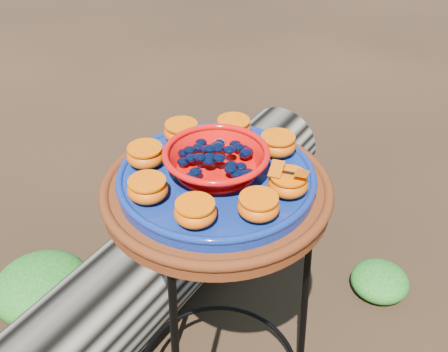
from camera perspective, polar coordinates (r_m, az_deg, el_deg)
plant_stand at (r=1.36m, az=-0.63°, el=-14.08°), size 0.44×0.44×0.70m
terracotta_saucer at (r=1.10m, az=-0.75°, el=-1.69°), size 0.44×0.44×0.04m
cobalt_plate at (r=1.08m, az=-0.77°, el=-0.41°), size 0.38×0.38×0.03m
red_bowl at (r=1.06m, az=-0.78°, el=1.29°), size 0.19×0.19×0.05m
glass_gems at (r=1.04m, az=-0.80°, el=3.07°), size 0.15×0.15×0.03m
orange_half_0 at (r=1.02m, az=6.52°, el=-0.82°), size 0.07×0.07×0.04m
orange_half_1 at (r=1.13m, az=5.48°, el=3.16°), size 0.07×0.07×0.04m
orange_half_2 at (r=1.18m, az=0.96°, el=4.88°), size 0.07×0.07×0.04m
orange_half_3 at (r=1.17m, az=-4.34°, el=4.45°), size 0.07×0.07×0.04m
orange_half_4 at (r=1.10m, az=-7.99°, el=2.04°), size 0.07×0.07×0.04m
orange_half_5 at (r=1.01m, az=-7.76°, el=-1.37°), size 0.07×0.07×0.04m
orange_half_6 at (r=0.95m, az=-2.93°, el=-3.74°), size 0.07×0.07×0.04m
orange_half_7 at (r=0.97m, az=3.52°, el=-3.12°), size 0.07×0.07×0.04m
butterfly at (r=1.01m, az=6.63°, el=0.45°), size 0.10×0.09×0.01m
driftwood_log at (r=1.80m, az=-6.01°, el=-7.94°), size 1.64×0.96×0.30m
foliage_right at (r=1.92m, az=15.57°, el=-10.17°), size 0.19×0.19×0.09m
foliage_back at (r=1.88m, az=-18.04°, el=-10.57°), size 0.31×0.31×0.15m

